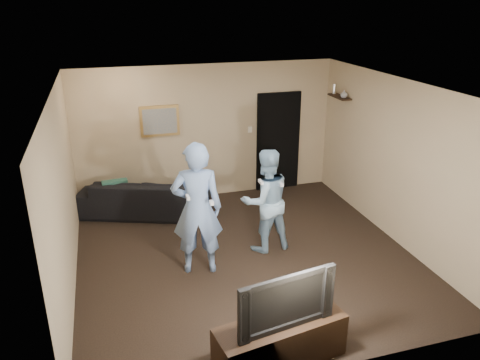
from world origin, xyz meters
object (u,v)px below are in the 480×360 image
object	(u,v)px
wii_player_left	(197,209)
tv_console	(280,342)
television	(282,297)
wii_player_right	(266,201)
sofa	(145,196)

from	to	relation	value
wii_player_left	tv_console	bearing A→B (deg)	-77.26
television	wii_player_left	bearing A→B (deg)	93.53
tv_console	television	bearing A→B (deg)	0.00
tv_console	wii_player_right	distance (m)	2.55
sofa	tv_console	xyz separation A→B (m)	(1.01, -4.24, -0.09)
wii_player_left	sofa	bearing A→B (deg)	103.99
sofa	tv_console	size ratio (longest dim) A/B	1.59
sofa	wii_player_right	distance (m)	2.54
sofa	wii_player_left	world-z (taller)	wii_player_left
sofa	wii_player_right	size ratio (longest dim) A/B	1.40
tv_console	wii_player_left	distance (m)	2.24
television	wii_player_right	size ratio (longest dim) A/B	0.68
tv_console	wii_player_right	bearing A→B (deg)	65.27
tv_console	wii_player_left	size ratio (longest dim) A/B	0.74
wii_player_left	wii_player_right	size ratio (longest dim) A/B	1.19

